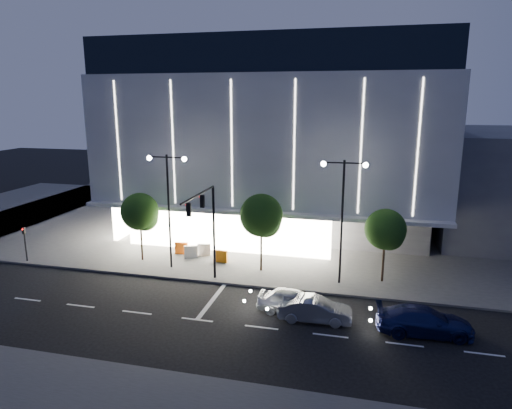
{
  "coord_description": "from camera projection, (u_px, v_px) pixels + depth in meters",
  "views": [
    {
      "loc": [
        11.46,
        -25.19,
        13.06
      ],
      "look_at": [
        3.26,
        8.37,
        5.0
      ],
      "focal_mm": 32.0,
      "sensor_mm": 36.0,
      "label": 1
    }
  ],
  "objects": [
    {
      "name": "tree_mid",
      "position": [
        262.0,
        218.0,
        34.17
      ],
      "size": [
        3.25,
        3.25,
        6.15
      ],
      "color": "black",
      "rests_on": "ground"
    },
    {
      "name": "museum",
      "position": [
        285.0,
        135.0,
        47.75
      ],
      "size": [
        30.0,
        25.8,
        18.0
      ],
      "color": "#4C4C51",
      "rests_on": "ground"
    },
    {
      "name": "tree_left",
      "position": [
        140.0,
        214.0,
        36.55
      ],
      "size": [
        3.02,
        3.02,
        5.72
      ],
      "color": "black",
      "rests_on": "ground"
    },
    {
      "name": "car_third",
      "position": [
        425.0,
        321.0,
        25.78
      ],
      "size": [
        5.49,
        2.56,
        1.55
      ],
      "primitive_type": "imported",
      "rotation": [
        0.0,
        0.0,
        1.64
      ],
      "color": "#14194E",
      "rests_on": "ground"
    },
    {
      "name": "tree_right",
      "position": [
        386.0,
        232.0,
        32.19
      ],
      "size": [
        2.91,
        2.91,
        5.51
      ],
      "color": "black",
      "rests_on": "ground"
    },
    {
      "name": "traffic_mast",
      "position": [
        207.0,
        219.0,
        31.23
      ],
      "size": [
        0.33,
        5.89,
        7.07
      ],
      "color": "black",
      "rests_on": "ground"
    },
    {
      "name": "ground",
      "position": [
        176.0,
        306.0,
        29.45
      ],
      "size": [
        160.0,
        160.0,
        0.0
      ],
      "primitive_type": "plane",
      "color": "black",
      "rests_on": "ground"
    },
    {
      "name": "car_lead",
      "position": [
        293.0,
        302.0,
        28.27
      ],
      "size": [
        4.63,
        2.25,
        1.52
      ],
      "primitive_type": "imported",
      "rotation": [
        0.0,
        0.0,
        1.47
      ],
      "color": "#B9BBC1",
      "rests_on": "ground"
    },
    {
      "name": "sidewalk_museum",
      "position": [
        304.0,
        217.0,
        50.98
      ],
      "size": [
        70.0,
        40.0,
        0.15
      ],
      "primitive_type": "cube",
      "color": "#474747",
      "rests_on": "ground"
    },
    {
      "name": "ped_signal_far",
      "position": [
        25.0,
        240.0,
        36.74
      ],
      "size": [
        0.22,
        0.24,
        3.0
      ],
      "color": "black",
      "rests_on": "ground"
    },
    {
      "name": "street_lamp_west",
      "position": [
        168.0,
        195.0,
        34.46
      ],
      "size": [
        3.16,
        0.36,
        9.0
      ],
      "color": "black",
      "rests_on": "ground"
    },
    {
      "name": "street_lamp_east",
      "position": [
        343.0,
        204.0,
        31.46
      ],
      "size": [
        3.16,
        0.36,
        9.0
      ],
      "color": "black",
      "rests_on": "ground"
    },
    {
      "name": "barrier_d",
      "position": [
        204.0,
        250.0,
        38.35
      ],
      "size": [
        1.13,
        0.49,
        1.0
      ],
      "primitive_type": "cube",
      "rotation": [
        0.0,
        0.0,
        0.22
      ],
      "color": "white",
      "rests_on": "sidewalk_museum"
    },
    {
      "name": "barrier_a",
      "position": [
        181.0,
        248.0,
        38.72
      ],
      "size": [
        1.12,
        0.34,
        1.0
      ],
      "primitive_type": "cube",
      "rotation": [
        0.0,
        0.0,
        0.08
      ],
      "color": "#EF570D",
      "rests_on": "sidewalk_museum"
    },
    {
      "name": "car_second",
      "position": [
        315.0,
        310.0,
        27.29
      ],
      "size": [
        4.43,
        1.66,
        1.44
      ],
      "primitive_type": "imported",
      "rotation": [
        0.0,
        0.0,
        1.6
      ],
      "color": "#989B9F",
      "rests_on": "ground"
    },
    {
      "name": "barrier_b",
      "position": [
        191.0,
        252.0,
        37.83
      ],
      "size": [
        1.12,
        0.64,
        1.0
      ],
      "primitive_type": "cube",
      "rotation": [
        0.0,
        0.0,
        0.37
      ],
      "color": "silver",
      "rests_on": "sidewalk_museum"
    },
    {
      "name": "barrier_c",
      "position": [
        221.0,
        256.0,
        36.72
      ],
      "size": [
        1.12,
        0.34,
        1.0
      ],
      "primitive_type": "cube",
      "rotation": [
        0.0,
        0.0,
        -0.08
      ],
      "color": "orange",
      "rests_on": "sidewalk_museum"
    }
  ]
}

